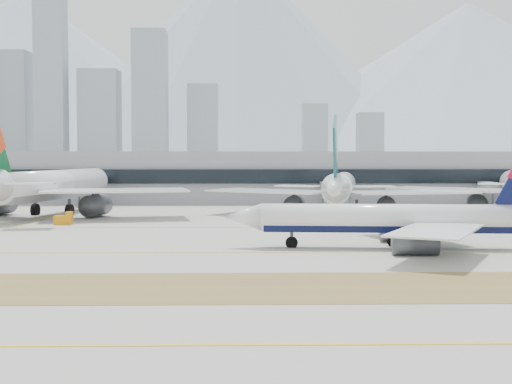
{
  "coord_description": "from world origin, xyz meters",
  "views": [
    {
      "loc": [
        5.81,
        -106.87,
        14.05
      ],
      "look_at": [
        8.36,
        18.0,
        7.5
      ],
      "focal_mm": 50.0,
      "sensor_mm": 36.0,
      "label": 1
    }
  ],
  "objects_px": {
    "taxiing_airliner": "(402,220)",
    "terminal": "(223,176)",
    "widebody_eva": "(50,187)",
    "widebody_cathay": "(340,189)"
  },
  "relations": [
    {
      "from": "taxiing_airliner",
      "to": "terminal",
      "type": "height_order",
      "value": "taxiing_airliner"
    },
    {
      "from": "taxiing_airliner",
      "to": "widebody_eva",
      "type": "distance_m",
      "value": 89.96
    },
    {
      "from": "widebody_eva",
      "to": "terminal",
      "type": "xyz_separation_m",
      "value": [
        38.33,
        57.26,
        0.9
      ]
    },
    {
      "from": "widebody_eva",
      "to": "widebody_cathay",
      "type": "distance_m",
      "value": 67.29
    },
    {
      "from": "widebody_eva",
      "to": "taxiing_airliner",
      "type": "bearing_deg",
      "value": -119.78
    },
    {
      "from": "taxiing_airliner",
      "to": "widebody_cathay",
      "type": "relative_size",
      "value": 0.85
    },
    {
      "from": "taxiing_airliner",
      "to": "widebody_cathay",
      "type": "bearing_deg",
      "value": -84.37
    },
    {
      "from": "widebody_eva",
      "to": "terminal",
      "type": "height_order",
      "value": "widebody_eva"
    },
    {
      "from": "widebody_cathay",
      "to": "terminal",
      "type": "xyz_separation_m",
      "value": [
        -28.94,
        55.4,
        1.53
      ]
    },
    {
      "from": "widebody_cathay",
      "to": "taxiing_airliner",
      "type": "bearing_deg",
      "value": -168.68
    }
  ]
}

